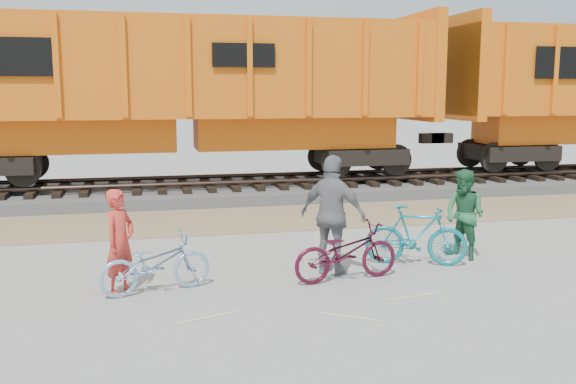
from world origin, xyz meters
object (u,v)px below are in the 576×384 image
hopper_car_center (184,89)px  bicycle_maroon (346,252)px  person_solo (120,241)px  bicycle_teal (416,235)px  person_woman (333,215)px  person_man (465,215)px  bicycle_blue (156,263)px

hopper_car_center → bicycle_maroon: size_ratio=8.01×
hopper_car_center → person_solo: (-1.56, -8.44, -2.23)m
person_solo → bicycle_maroon: bearing=-56.6°
bicycle_maroon → bicycle_teal: bearing=-76.2°
bicycle_teal → bicycle_maroon: size_ratio=0.98×
person_woman → person_man: bearing=-126.8°
person_solo → person_man: (5.87, 0.65, 0.02)m
bicycle_blue → person_woman: bearing=-98.4°
hopper_car_center → person_woman: (1.76, -8.20, -2.04)m
hopper_car_center → bicycle_blue: hopper_car_center is taller
person_woman → bicycle_teal: bearing=-128.2°
hopper_car_center → person_woman: 8.63m
bicycle_blue → person_man: person_man is taller
hopper_car_center → bicycle_blue: bearing=-97.1°
bicycle_maroon → person_solo: person_solo is taller
bicycle_maroon → person_solo: size_ratio=1.13×
bicycle_blue → bicycle_maroon: (2.92, -0.06, 0.02)m
person_woman → bicycle_blue: bearing=51.1°
person_man → bicycle_teal: bearing=-103.4°
bicycle_blue → bicycle_maroon: 2.92m
bicycle_maroon → person_man: (2.45, 0.81, 0.34)m
person_solo → person_woman: (3.32, 0.24, 0.20)m
bicycle_maroon → person_woman: bearing=5.1°
bicycle_blue → person_woman: 2.89m
hopper_car_center → bicycle_teal: (3.31, -7.99, -2.49)m
hopper_car_center → person_solo: hopper_car_center is taller
hopper_car_center → person_woman: bearing=-77.9°
bicycle_teal → person_man: bearing=-56.2°
person_man → bicycle_maroon: bearing=-96.5°
person_solo → person_woman: person_woman is taller
bicycle_maroon → hopper_car_center: bearing=3.3°
bicycle_teal → person_solo: person_solo is taller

